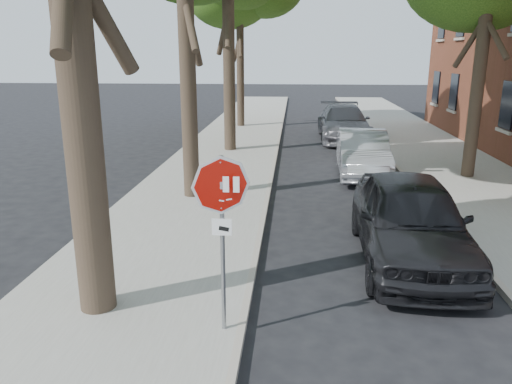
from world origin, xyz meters
TOP-DOWN VIEW (x-y plane):
  - ground at (0.00, 0.00)m, footprint 120.00×120.00m
  - sidewalk_left at (-2.50, 12.00)m, footprint 4.00×55.00m
  - sidewalk_right at (6.00, 12.00)m, footprint 4.00×55.00m
  - curb_left at (-0.45, 12.00)m, footprint 0.12×55.00m
  - curb_right at (3.95, 12.00)m, footprint 0.12×55.00m
  - stop_sign at (-0.70, -0.03)m, footprint 0.76×0.34m
  - car_a at (2.60, 3.08)m, footprint 2.15×5.07m
  - car_b at (2.60, 10.37)m, footprint 1.76×4.59m
  - car_c at (2.60, 17.46)m, footprint 2.32×5.60m

SIDE VIEW (x-z plane):
  - ground at x=0.00m, z-range 0.00..0.00m
  - sidewalk_left at x=-2.50m, z-range 0.00..0.12m
  - sidewalk_right at x=6.00m, z-range 0.00..0.12m
  - curb_left at x=-0.45m, z-range 0.00..0.13m
  - curb_right at x=3.95m, z-range 0.00..0.13m
  - car_b at x=2.60m, z-range 0.00..1.49m
  - car_c at x=2.60m, z-range 0.00..1.62m
  - car_a at x=2.60m, z-range 0.00..1.71m
  - stop_sign at x=-0.70m, z-range 0.64..3.25m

